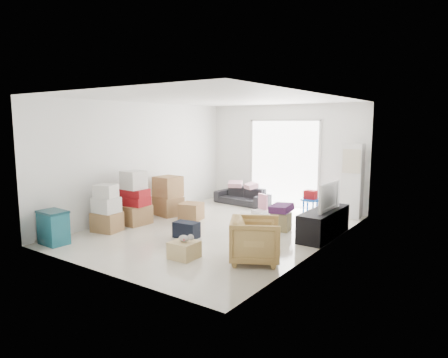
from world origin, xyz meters
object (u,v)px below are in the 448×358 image
tv_console (324,223)px  armchair (255,238)px  ac_tower (353,181)px  storage_bins (53,227)px  ottoman (281,222)px  television (324,207)px  sofa (242,193)px  kids_table (310,198)px  wood_crate (184,250)px

tv_console → armchair: (-0.36, -2.04, 0.13)m
ac_tower → tv_console: bearing=-88.5°
armchair → storage_bins: (-3.54, -1.30, -0.08)m
ottoman → television: bearing=5.0°
ac_tower → sofa: size_ratio=1.12×
ac_tower → armchair: 3.97m
sofa → storage_bins: bearing=-94.4°
ac_tower → sofa: bearing=-177.1°
armchair → kids_table: (-0.55, 3.53, 0.04)m
television → ottoman: 0.99m
ottoman → kids_table: bearing=90.8°
storage_bins → ottoman: 4.43m
tv_console → kids_table: kids_table is taller
tv_console → television: bearing=0.0°
tv_console → armchair: bearing=-100.1°
ac_tower → ottoman: 2.25m
tv_console → wood_crate: 2.92m
television → storage_bins: (-3.90, -3.33, -0.28)m
tv_console → ottoman: tv_console is taller
wood_crate → kids_table: bearing=82.9°
tv_console → armchair: 2.07m
sofa → wood_crate: size_ratio=3.73×
sofa → kids_table: size_ratio=2.52×
storage_bins → tv_console: bearing=40.5°
tv_console → ottoman: bearing=-175.0°
kids_table → storage_bins: bearing=-121.7°
kids_table → wood_crate: bearing=-97.1°
television → storage_bins: bearing=131.6°
wood_crate → ottoman: bearing=78.0°
ac_tower → wood_crate: 4.70m
television → storage_bins: 5.14m
television → ac_tower: bearing=2.6°
kids_table → armchair: bearing=-81.1°
ac_tower → television: bearing=-88.5°
television → kids_table: bearing=32.5°
tv_console → kids_table: size_ratio=2.59×
tv_console → ottoman: size_ratio=4.38×
armchair → storage_bins: size_ratio=1.26×
ottoman → armchair: bearing=-74.7°
television → ottoman: size_ratio=2.60×
television → armchair: bearing=171.0°
storage_bins → wood_crate: size_ratio=1.50×
television → ottoman: bearing=96.0°
sofa → wood_crate: sofa is taller
wood_crate → armchair: bearing=25.8°
kids_table → wood_crate: size_ratio=1.48×
ottoman → wood_crate: (-0.53, -2.47, -0.04)m
ottoman → wood_crate: size_ratio=0.88×
ac_tower → ottoman: ac_tower is taller
tv_console → wood_crate: size_ratio=3.83×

